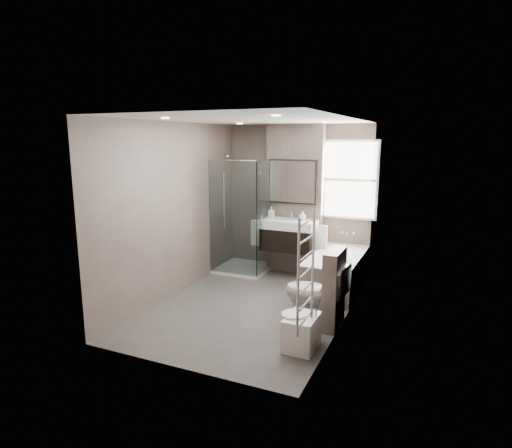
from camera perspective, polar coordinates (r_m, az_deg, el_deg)
The scene contains 15 objects.
room at distance 5.91m, azimuth -0.25°, elevation 1.07°, with size 2.70×3.90×2.70m.
vanity_pier at distance 7.55m, azimuth 5.28°, elevation 3.26°, with size 1.00×0.25×2.60m, color #62554D.
vanity at distance 7.32m, azimuth 4.32°, elevation -1.43°, with size 0.95×0.47×0.66m.
mirror_cabinet at distance 7.35m, azimuth 4.91°, elevation 5.64°, with size 0.86×0.08×0.76m.
towel_left at distance 7.51m, azimuth 0.24°, elevation -1.24°, with size 0.24×0.06×0.44m, color white.
towel_right at distance 7.15m, azimuth 8.50°, elevation -2.01°, with size 0.24×0.06×0.44m, color white.
shower_enclosure at distance 7.59m, azimuth -1.26°, elevation -2.88°, with size 0.90×0.90×2.00m.
bathtub at distance 6.88m, azimuth 10.66°, elevation -6.10°, with size 0.75×1.60×0.57m.
window at distance 7.37m, azimuth 12.26°, elevation 5.79°, with size 0.98×0.06×1.33m.
toilet at distance 5.59m, azimuth 7.87°, elevation -9.13°, with size 0.46×0.80×0.82m, color white.
cistern_box at distance 5.51m, azimuth 10.35°, elevation -8.50°, with size 0.19×0.55×1.00m.
bidet at distance 5.04m, azimuth 6.02°, elevation -14.01°, with size 0.41×0.48×0.50m.
towel_radiator at distance 4.07m, azimuth 6.67°, elevation -6.39°, with size 0.03×0.49×1.10m.
soap_bottle_a at distance 7.42m, azimuth 2.06°, elevation 1.57°, with size 0.09×0.09×0.19m, color white.
soap_bottle_b at distance 7.26m, azimuth 6.21°, elevation 1.14°, with size 0.12×0.12×0.15m, color white.
Camera 1 is at (2.38, -5.31, 2.35)m, focal length 30.00 mm.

